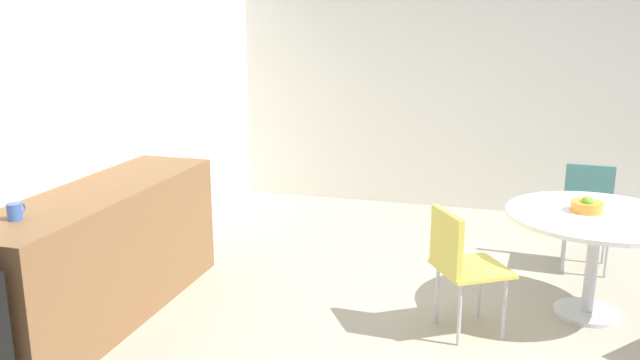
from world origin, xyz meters
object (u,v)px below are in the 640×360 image
chair_yellow (459,257)px  mug_white (15,212)px  fruit_bowl (587,205)px  round_table (595,231)px  chair_teal (588,204)px

chair_yellow → mug_white: 2.65m
fruit_bowl → mug_white: (-1.66, 3.16, 0.17)m
chair_yellow → fruit_bowl: size_ratio=3.97×
chair_yellow → round_table: bearing=-58.2°
chair_yellow → mug_white: size_ratio=6.43×
round_table → chair_yellow: size_ratio=1.42×
chair_yellow → mug_white: (-1.10, 2.37, 0.43)m
chair_teal → mug_white: mug_white is taller
chair_teal → fruit_bowl: 1.02m
round_table → mug_white: 3.63m
chair_teal → mug_white: (-2.64, 3.30, 0.43)m
chair_yellow → fruit_bowl: fruit_bowl is taller
chair_teal → round_table: bearing=176.2°
chair_yellow → fruit_bowl: (0.56, -0.79, 0.25)m
round_table → mug_white: bearing=116.8°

